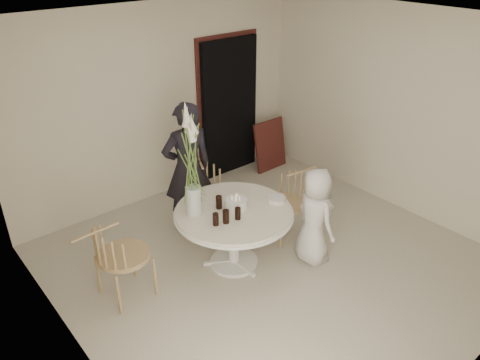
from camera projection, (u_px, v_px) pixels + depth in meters
ground at (270, 261)px, 5.53m from camera, size 4.50×4.50×0.00m
room_shell at (275, 134)px, 4.77m from camera, size 4.50×4.50×4.50m
doorway at (229, 108)px, 7.17m from camera, size 1.00×0.10×2.10m
door_trim at (227, 104)px, 7.17m from camera, size 1.12×0.03×2.22m
table at (234, 219)px, 5.21m from camera, size 1.33×1.33×0.73m
picture_frame at (270, 145)px, 7.54m from camera, size 0.61×0.19×0.80m
chair_far at (202, 186)px, 5.90m from camera, size 0.65×0.68×0.93m
chair_right at (293, 194)px, 5.80m from camera, size 0.56×0.52×0.87m
chair_left at (111, 253)px, 4.68m from camera, size 0.58×0.54×0.93m
girl at (188, 169)px, 5.76m from camera, size 0.71×0.55×1.72m
boy at (315, 217)px, 5.30m from camera, size 0.47×0.63×1.18m
birthday_cake at (236, 204)px, 5.15m from camera, size 0.25×0.25×0.17m
cola_tumbler_a at (226, 217)px, 4.89m from camera, size 0.09×0.09×0.15m
cola_tumbler_b at (238, 214)px, 4.96m from camera, size 0.08×0.08×0.14m
cola_tumbler_c at (216, 219)px, 4.86m from camera, size 0.08×0.08×0.14m
cola_tumbler_d at (219, 202)px, 5.15m from camera, size 0.09×0.09×0.15m
plate_stack at (276, 199)px, 5.31m from camera, size 0.25×0.25×0.05m
flower_vase at (192, 166)px, 4.83m from camera, size 0.17×0.17×1.28m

